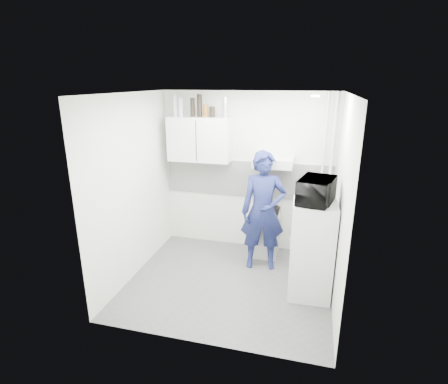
# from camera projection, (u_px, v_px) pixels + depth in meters

# --- Properties ---
(floor) EXTENTS (2.80, 2.80, 0.00)m
(floor) POSITION_uv_depth(u_px,v_px,m) (229.00, 282.00, 4.98)
(floor) COLOR #545454
(floor) RESTS_ON ground
(ceiling) EXTENTS (2.80, 2.80, 0.00)m
(ceiling) POSITION_uv_depth(u_px,v_px,m) (230.00, 93.00, 4.18)
(ceiling) COLOR white
(ceiling) RESTS_ON wall_back
(wall_back) EXTENTS (2.80, 0.00, 2.80)m
(wall_back) POSITION_uv_depth(u_px,v_px,m) (247.00, 173.00, 5.73)
(wall_back) COLOR white
(wall_back) RESTS_ON floor
(wall_left) EXTENTS (0.00, 2.60, 2.60)m
(wall_left) POSITION_uv_depth(u_px,v_px,m) (133.00, 188.00, 4.91)
(wall_left) COLOR white
(wall_left) RESTS_ON floor
(wall_right) EXTENTS (0.00, 2.60, 2.60)m
(wall_right) POSITION_uv_depth(u_px,v_px,m) (341.00, 205.00, 4.25)
(wall_right) COLOR white
(wall_right) RESTS_ON floor
(person) EXTENTS (0.72, 0.54, 1.80)m
(person) POSITION_uv_depth(u_px,v_px,m) (263.00, 211.00, 5.16)
(person) COLOR #182050
(person) RESTS_ON floor
(stove) EXTENTS (0.46, 0.46, 0.74)m
(stove) POSITION_uv_depth(u_px,v_px,m) (264.00, 233.00, 5.70)
(stove) COLOR silver
(stove) RESTS_ON floor
(fridge) EXTENTS (0.56, 0.56, 1.30)m
(fridge) POSITION_uv_depth(u_px,v_px,m) (311.00, 250.00, 4.52)
(fridge) COLOR silver
(fridge) RESTS_ON floor
(stove_top) EXTENTS (0.45, 0.45, 0.03)m
(stove_top) POSITION_uv_depth(u_px,v_px,m) (265.00, 211.00, 5.58)
(stove_top) COLOR black
(stove_top) RESTS_ON stove
(saucepan) EXTENTS (0.19, 0.19, 0.11)m
(saucepan) POSITION_uv_depth(u_px,v_px,m) (265.00, 207.00, 5.57)
(saucepan) COLOR silver
(saucepan) RESTS_ON stove_top
(microwave) EXTENTS (0.63, 0.50, 0.31)m
(microwave) POSITION_uv_depth(u_px,v_px,m) (316.00, 191.00, 4.27)
(microwave) COLOR black
(microwave) RESTS_ON fridge
(bottle_a) EXTENTS (0.08, 0.08, 0.33)m
(bottle_a) POSITION_uv_depth(u_px,v_px,m) (175.00, 106.00, 5.52)
(bottle_a) COLOR #B2B7BC
(bottle_a) RESTS_ON upper_cabinet
(bottle_b) EXTENTS (0.07, 0.07, 0.29)m
(bottle_b) POSITION_uv_depth(u_px,v_px,m) (180.00, 107.00, 5.50)
(bottle_b) COLOR #B2B7BC
(bottle_b) RESTS_ON upper_cabinet
(bottle_c) EXTENTS (0.07, 0.07, 0.29)m
(bottle_c) POSITION_uv_depth(u_px,v_px,m) (193.00, 107.00, 5.46)
(bottle_c) COLOR black
(bottle_c) RESTS_ON upper_cabinet
(bottle_d) EXTENTS (0.08, 0.08, 0.35)m
(bottle_d) POSITION_uv_depth(u_px,v_px,m) (200.00, 106.00, 5.42)
(bottle_d) COLOR black
(bottle_d) RESTS_ON upper_cabinet
(canister_a) EXTENTS (0.08, 0.08, 0.19)m
(canister_a) POSITION_uv_depth(u_px,v_px,m) (206.00, 111.00, 5.42)
(canister_a) COLOR brown
(canister_a) RESTS_ON upper_cabinet
(canister_b) EXTENTS (0.08, 0.08, 0.16)m
(canister_b) POSITION_uv_depth(u_px,v_px,m) (212.00, 112.00, 5.40)
(canister_b) COLOR black
(canister_b) RESTS_ON upper_cabinet
(bottle_e) EXTENTS (0.08, 0.08, 0.31)m
(bottle_e) POSITION_uv_depth(u_px,v_px,m) (225.00, 107.00, 5.33)
(bottle_e) COLOR silver
(bottle_e) RESTS_ON upper_cabinet
(upper_cabinet) EXTENTS (1.00, 0.35, 0.70)m
(upper_cabinet) POSITION_uv_depth(u_px,v_px,m) (200.00, 139.00, 5.58)
(upper_cabinet) COLOR silver
(upper_cabinet) RESTS_ON wall_back
(range_hood) EXTENTS (0.60, 0.50, 0.14)m
(range_hood) POSITION_uv_depth(u_px,v_px,m) (273.00, 161.00, 5.31)
(range_hood) COLOR silver
(range_hood) RESTS_ON wall_back
(backsplash) EXTENTS (2.74, 0.03, 0.60)m
(backsplash) POSITION_uv_depth(u_px,v_px,m) (247.00, 179.00, 5.75)
(backsplash) COLOR white
(backsplash) RESTS_ON wall_back
(pipe_a) EXTENTS (0.05, 0.05, 2.60)m
(pipe_a) POSITION_uv_depth(u_px,v_px,m) (329.00, 179.00, 5.35)
(pipe_a) COLOR silver
(pipe_a) RESTS_ON floor
(pipe_b) EXTENTS (0.04, 0.04, 2.60)m
(pipe_b) POSITION_uv_depth(u_px,v_px,m) (321.00, 179.00, 5.38)
(pipe_b) COLOR silver
(pipe_b) RESTS_ON floor
(ceiling_spot_fixture) EXTENTS (0.10, 0.10, 0.02)m
(ceiling_spot_fixture) POSITION_uv_depth(u_px,v_px,m) (315.00, 96.00, 4.14)
(ceiling_spot_fixture) COLOR white
(ceiling_spot_fixture) RESTS_ON ceiling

